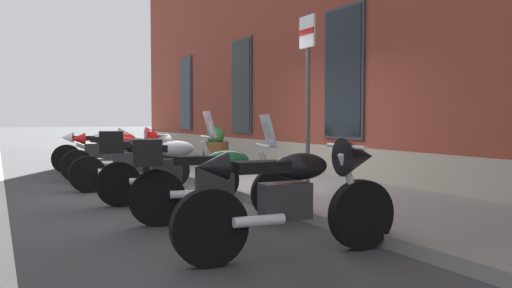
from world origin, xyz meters
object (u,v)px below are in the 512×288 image
Objects in this scene: motorcycle_red_sport at (123,152)px; motorcycle_silver_touring at (162,166)px; barrel_planter at (216,150)px; motorcycle_green_touring at (209,178)px; motorcycle_black_sport at (299,193)px; motorcycle_black_naked at (133,162)px; parking_sign at (308,80)px; motorcycle_white_sport at (101,148)px.

motorcycle_red_sport is 1.07× the size of motorcycle_silver_touring.
motorcycle_red_sport is at bearing -80.13° from barrel_planter.
motorcycle_green_touring is 0.95× the size of motorcycle_black_sport.
motorcycle_green_touring reaches higher than motorcycle_black_naked.
motorcycle_black_naked is at bearing -179.43° from motorcycle_silver_touring.
motorcycle_green_touring is at bearing -174.25° from motorcycle_black_sport.
parking_sign is at bearing 33.45° from motorcycle_black_naked.
motorcycle_black_naked is at bearing -176.60° from motorcycle_black_sport.
barrel_planter reaches higher than motorcycle_white_sport.
motorcycle_red_sport is 2.36× the size of barrel_planter.
parking_sign is (4.17, 1.66, 1.20)m from motorcycle_red_sport.
parking_sign reaches higher than motorcycle_silver_touring.
motorcycle_silver_touring is at bearing -176.11° from motorcycle_green_touring.
motorcycle_green_touring reaches higher than barrel_planter.
barrel_planter is at bearing 99.87° from motorcycle_red_sport.
barrel_planter is at bearing 156.76° from motorcycle_green_touring.
motorcycle_black_naked is 3.53m from parking_sign.
parking_sign reaches higher than motorcycle_black_naked.
parking_sign is 4.74m from barrel_planter.
parking_sign is (1.05, 1.79, 1.22)m from motorcycle_silver_touring.
parking_sign reaches higher than motorcycle_black_sport.
motorcycle_red_sport is 1.01× the size of motorcycle_black_sport.
motorcycle_silver_touring reaches higher than motorcycle_black_sport.
motorcycle_white_sport is at bearing -119.78° from barrel_planter.
motorcycle_black_sport reaches higher than motorcycle_white_sport.
motorcycle_white_sport reaches higher than motorcycle_black_naked.
motorcycle_red_sport is 4.65m from parking_sign.
motorcycle_silver_touring is at bearing -0.11° from motorcycle_white_sport.
motorcycle_silver_touring is 4.17m from barrel_planter.
motorcycle_black_naked is 0.96× the size of motorcycle_black_sport.
motorcycle_black_sport is at bearing 3.40° from motorcycle_black_naked.
motorcycle_red_sport is 6.38m from motorcycle_black_sport.
motorcycle_white_sport is 1.68m from motorcycle_red_sport.
barrel_planter is (-6.76, 2.00, -0.05)m from motorcycle_black_sport.
motorcycle_green_touring is at bearing -0.27° from motorcycle_red_sport.
motorcycle_black_sport is (6.38, 0.15, -0.00)m from motorcycle_red_sport.
motorcycle_black_sport is at bearing 1.91° from motorcycle_white_sport.
motorcycle_black_sport is (8.05, 0.27, 0.01)m from motorcycle_white_sport.
motorcycle_green_touring reaches higher than motorcycle_white_sport.
motorcycle_black_naked is 1.68m from motorcycle_silver_touring.
motorcycle_green_touring is 1.71m from motorcycle_black_sport.
motorcycle_black_sport is at bearing 5.75° from motorcycle_green_touring.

